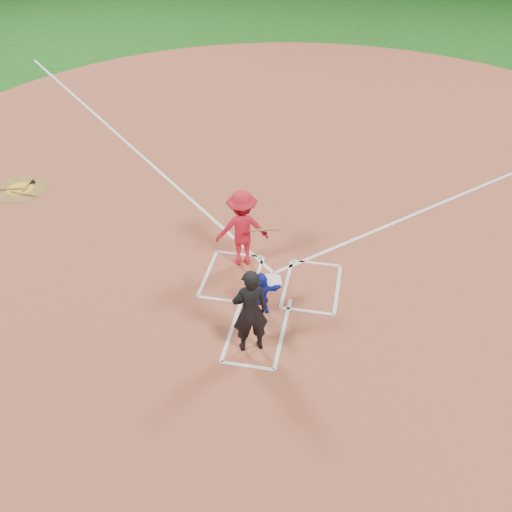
% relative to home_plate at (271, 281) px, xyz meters
% --- Properties ---
extents(ground, '(120.00, 120.00, 0.00)m').
position_rel_home_plate_xyz_m(ground, '(0.00, 0.00, -0.02)').
color(ground, '#144B12').
rests_on(ground, ground).
extents(home_plate_dirt, '(28.00, 28.00, 0.01)m').
position_rel_home_plate_xyz_m(home_plate_dirt, '(0.00, 6.00, -0.01)').
color(home_plate_dirt, brown).
rests_on(home_plate_dirt, ground).
extents(home_plate, '(0.60, 0.60, 0.02)m').
position_rel_home_plate_xyz_m(home_plate, '(0.00, 0.00, 0.00)').
color(home_plate, white).
rests_on(home_plate, home_plate_dirt).
extents(on_deck_circle, '(1.70, 1.70, 0.01)m').
position_rel_home_plate_xyz_m(on_deck_circle, '(-8.29, 2.90, -0.00)').
color(on_deck_circle, brown).
rests_on(on_deck_circle, home_plate_dirt).
extents(on_deck_logo, '(0.80, 0.80, 0.00)m').
position_rel_home_plate_xyz_m(on_deck_logo, '(-8.29, 2.90, 0.00)').
color(on_deck_logo, gold).
rests_on(on_deck_logo, on_deck_circle).
extents(on_deck_bat_a, '(0.19, 0.84, 0.06)m').
position_rel_home_plate_xyz_m(on_deck_bat_a, '(-8.14, 3.15, 0.03)').
color(on_deck_bat_a, olive).
rests_on(on_deck_bat_a, on_deck_circle).
extents(on_deck_bat_b, '(0.83, 0.28, 0.06)m').
position_rel_home_plate_xyz_m(on_deck_bat_b, '(-8.49, 2.80, 0.03)').
color(on_deck_bat_b, '#945F36').
rests_on(on_deck_bat_b, on_deck_circle).
extents(on_deck_bat_c, '(0.84, 0.12, 0.06)m').
position_rel_home_plate_xyz_m(on_deck_bat_c, '(-7.99, 2.60, 0.03)').
color(on_deck_bat_c, '#A87B3D').
rests_on(on_deck_bat_c, on_deck_circle).
extents(bat_weight_donut, '(0.19, 0.19, 0.05)m').
position_rel_home_plate_xyz_m(bat_weight_donut, '(-8.09, 3.30, 0.03)').
color(bat_weight_donut, black).
rests_on(bat_weight_donut, on_deck_circle).
extents(catcher, '(1.03, 0.69, 1.07)m').
position_rel_home_plate_xyz_m(catcher, '(-0.04, -1.14, 0.52)').
color(catcher, '#1523B1').
rests_on(catcher, home_plate_dirt).
extents(umpire, '(0.86, 0.74, 2.01)m').
position_rel_home_plate_xyz_m(umpire, '(-0.05, -2.27, 0.99)').
color(umpire, black).
rests_on(umpire, home_plate_dirt).
extents(chalk_markings, '(28.35, 17.32, 0.01)m').
position_rel_home_plate_xyz_m(chalk_markings, '(0.00, 5.29, -0.01)').
color(chalk_markings, white).
rests_on(chalk_markings, home_plate_dirt).
extents(batter_at_plate, '(1.67, 1.10, 1.99)m').
position_rel_home_plate_xyz_m(batter_at_plate, '(-0.85, 0.63, 0.99)').
color(batter_at_plate, red).
rests_on(batter_at_plate, home_plate_dirt).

